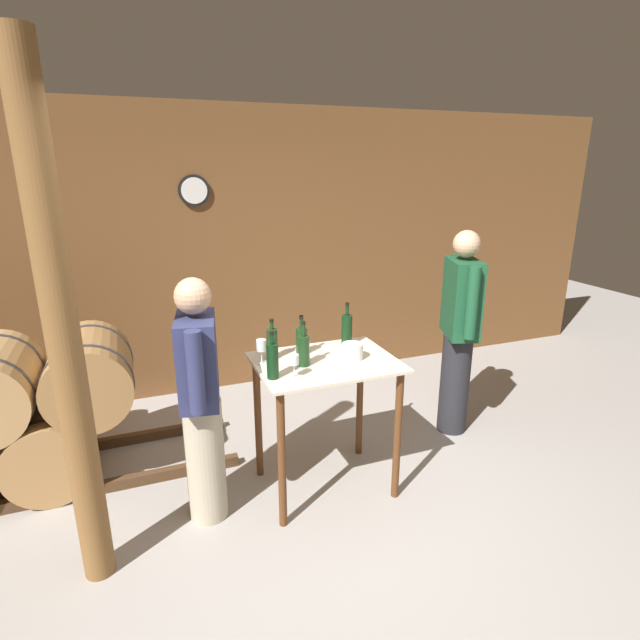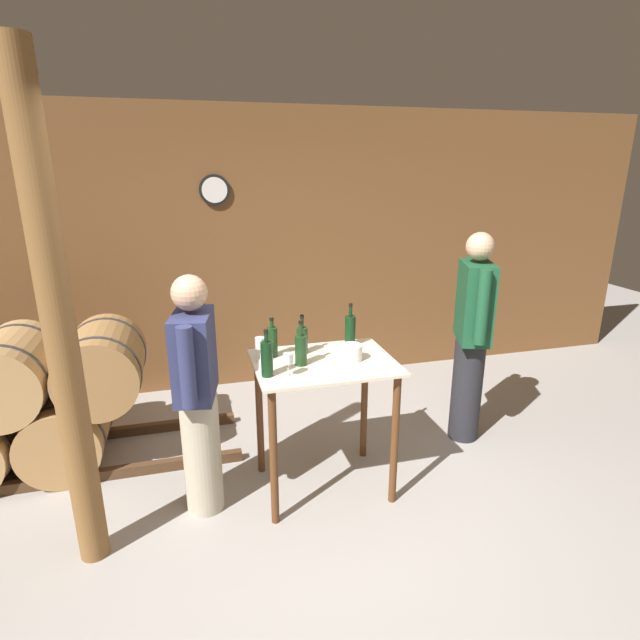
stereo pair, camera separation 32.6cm
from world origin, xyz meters
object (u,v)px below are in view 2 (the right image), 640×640
wine_bottle_far_left (267,358)px  wine_bottle_far_right (350,330)px  person_visitor_with_scarf (197,393)px  wooden_post (60,334)px  person_host (472,335)px  wine_bottle_center (301,349)px  wine_bottle_right (302,339)px  ice_bucket (352,352)px  wine_glass_near_left (260,344)px  wine_glass_near_center (288,360)px  wine_bottle_left (272,341)px

wine_bottle_far_left → wine_bottle_far_right: 0.75m
wine_bottle_far_left → person_visitor_with_scarf: 0.49m
wooden_post → person_host: bearing=12.7°
wine_bottle_center → wine_bottle_right: 0.21m
wine_bottle_right → ice_bucket: 0.35m
wooden_post → wine_bottle_center: wooden_post is taller
person_host → wine_bottle_far_left: bearing=-164.2°
wooden_post → wine_bottle_far_right: 1.82m
wine_bottle_center → person_host: (1.45, 0.36, -0.15)m
wooden_post → person_host: wooden_post is taller
wine_bottle_far_left → wine_glass_near_left: (-0.00, 0.24, 0.00)m
wine_bottle_far_left → ice_bucket: wine_bottle_far_left is taller
wine_bottle_far_right → wine_glass_near_center: bearing=-141.9°
wine_glass_near_left → wine_bottle_center: bearing=-27.2°
wine_bottle_left → wine_bottle_far_right: (0.56, 0.06, 0.01)m
ice_bucket → wine_glass_near_center: bearing=-161.8°
wine_bottle_left → wine_bottle_center: size_ratio=0.92×
wine_bottle_far_left → wine_bottle_left: bearing=74.6°
wine_glass_near_center → ice_bucket: bearing=18.2°
wooden_post → wine_glass_near_left: wooden_post is taller
wine_glass_near_left → ice_bucket: (0.58, -0.13, -0.07)m
person_visitor_with_scarf → ice_bucket: bearing=-0.2°
wine_bottle_far_left → ice_bucket: size_ratio=2.10×
wine_bottle_center → wine_glass_near_left: 0.27m
wine_bottle_far_right → person_host: bearing=5.4°
wine_bottle_far_left → wine_bottle_right: size_ratio=1.10×
wine_glass_near_center → person_visitor_with_scarf: (-0.54, 0.15, -0.22)m
wine_bottle_far_left → person_visitor_with_scarf: (-0.42, 0.12, -0.23)m
wine_glass_near_left → ice_bucket: 0.60m
wine_bottle_far_left → person_host: size_ratio=0.17×
wine_bottle_left → ice_bucket: bearing=-22.6°
wine_bottle_left → person_visitor_with_scarf: bearing=-158.5°
wooden_post → ice_bucket: bearing=8.8°
wooden_post → wine_bottle_far_left: wooden_post is taller
wine_bottle_right → wine_glass_near_center: 0.39m
wine_bottle_far_right → wine_bottle_left: bearing=-173.6°
wine_bottle_center → person_visitor_with_scarf: size_ratio=0.19×
wine_bottle_far_right → wine_glass_near_center: wine_bottle_far_right is taller
wine_bottle_far_left → person_host: bearing=15.8°
wine_bottle_left → person_host: bearing=5.8°
wine_bottle_left → wine_bottle_far_right: wine_bottle_far_right is taller
wine_glass_near_left → wine_glass_near_center: 0.31m
wine_bottle_left → wine_bottle_center: 0.25m
wine_bottle_left → person_host: size_ratio=0.16×
wine_glass_near_left → person_host: 1.72m
ice_bucket → wine_bottle_right: bearing=144.2°
wine_glass_near_center → wine_bottle_center: bearing=53.4°
wooden_post → wine_bottle_far_left: size_ratio=9.14×
wooden_post → wine_bottle_right: (1.35, 0.46, -0.31)m
person_visitor_with_scarf → wine_bottle_left: bearing=21.5°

